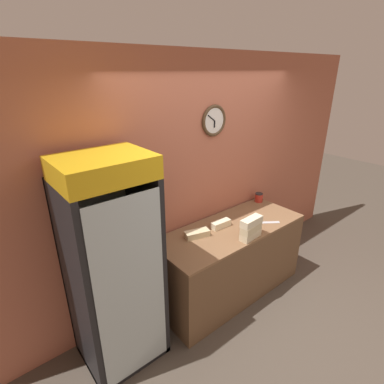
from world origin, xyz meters
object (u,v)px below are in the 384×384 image
sandwich_stack_middle (251,228)px  sandwich_stack_top (252,221)px  condiment_jar (259,198)px  sandwich_flat_right (197,234)px  sandwich_stack_bottom (250,235)px  chefs_knife (261,222)px  sandwich_flat_left (221,224)px  beverage_cooler (110,256)px

sandwich_stack_middle → sandwich_stack_top: bearing=0.0°
condiment_jar → sandwich_flat_right: bearing=-172.4°
sandwich_stack_top → sandwich_stack_bottom: bearing=0.0°
sandwich_stack_bottom → sandwich_flat_right: size_ratio=0.98×
sandwich_flat_right → chefs_knife: 0.81m
sandwich_stack_middle → sandwich_flat_right: 0.57m
sandwich_flat_left → sandwich_flat_right: (-0.34, 0.01, -0.00)m
sandwich_stack_top → condiment_jar: 0.98m
chefs_knife → condiment_jar: 0.60m
beverage_cooler → sandwich_stack_bottom: beverage_cooler is taller
sandwich_flat_left → condiment_jar: 0.90m
beverage_cooler → sandwich_stack_bottom: size_ratio=7.10×
sandwich_flat_right → condiment_jar: 1.23m
beverage_cooler → sandwich_stack_middle: 1.44m
sandwich_stack_bottom → condiment_jar: (0.81, 0.54, 0.02)m
beverage_cooler → sandwich_flat_left: 1.32m
sandwich_flat_right → sandwich_flat_left: bearing=-2.0°
sandwich_stack_middle → condiment_jar: 0.97m
sandwich_flat_right → sandwich_stack_top: bearing=-42.3°
sandwich_stack_middle → beverage_cooler: bearing=164.9°
sandwich_flat_left → sandwich_flat_right: size_ratio=0.86×
beverage_cooler → sandwich_flat_left: size_ratio=8.05×
sandwich_stack_bottom → sandwich_stack_middle: 0.08m
sandwich_flat_right → condiment_jar: size_ratio=2.31×
sandwich_stack_bottom → sandwich_stack_middle: size_ratio=0.99×
sandwich_stack_bottom → sandwich_flat_left: bearing=101.4°
sandwich_stack_middle → sandwich_flat_right: (-0.41, 0.38, -0.08)m
beverage_cooler → chefs_knife: (1.74, -0.24, -0.18)m
chefs_knife → sandwich_stack_top: bearing=-159.0°
sandwich_stack_middle → chefs_knife: sandwich_stack_middle is taller
sandwich_stack_middle → chefs_knife: bearing=21.0°
sandwich_stack_bottom → condiment_jar: condiment_jar is taller
sandwich_stack_bottom → sandwich_stack_middle: sandwich_stack_middle is taller
sandwich_stack_bottom → sandwich_flat_left: size_ratio=1.13×
sandwich_stack_middle → chefs_knife: (0.36, 0.14, -0.11)m
beverage_cooler → condiment_jar: bearing=4.3°
chefs_knife → sandwich_flat_right: bearing=162.9°
sandwich_stack_bottom → sandwich_flat_right: 0.56m
sandwich_stack_top → sandwich_stack_middle: bearing=0.0°
sandwich_flat_left → sandwich_flat_right: sandwich_flat_left is taller
beverage_cooler → condiment_jar: beverage_cooler is taller
sandwich_stack_top → sandwich_flat_left: (-0.07, 0.36, -0.16)m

